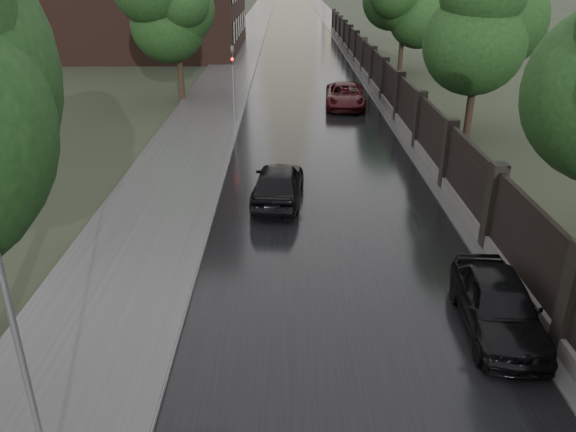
{
  "coord_description": "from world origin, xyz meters",
  "views": [
    {
      "loc": [
        -1.53,
        -5.14,
        7.9
      ],
      "look_at": [
        -1.46,
        9.05,
        1.5
      ],
      "focal_mm": 35.0,
      "sensor_mm": 36.0,
      "label": 1
    }
  ],
  "objects_px": {
    "tree_right_b": "(480,33)",
    "tree_right_c": "(405,6)",
    "tree_left_far": "(176,13)",
    "hatchback_left": "(278,183)",
    "traffic_light": "(233,77)",
    "car_right_far": "(345,95)",
    "lamp_post": "(21,356)",
    "car_right_near": "(498,304)"
  },
  "relations": [
    {
      "from": "tree_right_c",
      "to": "lamp_post",
      "type": "distance_m",
      "value": 40.67
    },
    {
      "from": "tree_right_c",
      "to": "tree_left_far",
      "type": "bearing_deg",
      "value": -147.17
    },
    {
      "from": "tree_right_b",
      "to": "tree_left_far",
      "type": "bearing_deg",
      "value": 152.7
    },
    {
      "from": "hatchback_left",
      "to": "tree_right_c",
      "type": "bearing_deg",
      "value": -104.45
    },
    {
      "from": "lamp_post",
      "to": "car_right_far",
      "type": "relative_size",
      "value": 1.03
    },
    {
      "from": "lamp_post",
      "to": "traffic_light",
      "type": "distance_m",
      "value": 23.52
    },
    {
      "from": "car_right_near",
      "to": "car_right_far",
      "type": "bearing_deg",
      "value": 96.9
    },
    {
      "from": "lamp_post",
      "to": "traffic_light",
      "type": "relative_size",
      "value": 1.28
    },
    {
      "from": "tree_left_far",
      "to": "hatchback_left",
      "type": "bearing_deg",
      "value": -69.21
    },
    {
      "from": "lamp_post",
      "to": "car_right_near",
      "type": "bearing_deg",
      "value": 26.24
    },
    {
      "from": "hatchback_left",
      "to": "lamp_post",
      "type": "bearing_deg",
      "value": 78.52
    },
    {
      "from": "tree_right_b",
      "to": "hatchback_left",
      "type": "relative_size",
      "value": 1.65
    },
    {
      "from": "tree_right_b",
      "to": "hatchback_left",
      "type": "xyz_separation_m",
      "value": [
        -9.3,
        -8.33,
        -4.22
      ]
    },
    {
      "from": "traffic_light",
      "to": "car_right_far",
      "type": "bearing_deg",
      "value": 27.95
    },
    {
      "from": "tree_left_far",
      "to": "car_right_far",
      "type": "bearing_deg",
      "value": -9.22
    },
    {
      "from": "tree_left_far",
      "to": "hatchback_left",
      "type": "relative_size",
      "value": 1.74
    },
    {
      "from": "tree_left_far",
      "to": "hatchback_left",
      "type": "height_order",
      "value": "tree_left_far"
    },
    {
      "from": "tree_right_b",
      "to": "car_right_near",
      "type": "xyz_separation_m",
      "value": [
        -4.1,
        -16.16,
        -4.26
      ]
    },
    {
      "from": "car_right_far",
      "to": "tree_right_b",
      "type": "bearing_deg",
      "value": -45.82
    },
    {
      "from": "tree_right_b",
      "to": "tree_right_c",
      "type": "distance_m",
      "value": 18.0
    },
    {
      "from": "lamp_post",
      "to": "tree_left_far",
      "type": "bearing_deg",
      "value": 95.21
    },
    {
      "from": "car_right_far",
      "to": "tree_left_far",
      "type": "bearing_deg",
      "value": 174.42
    },
    {
      "from": "lamp_post",
      "to": "tree_right_b",
      "type": "bearing_deg",
      "value": 57.82
    },
    {
      "from": "car_right_near",
      "to": "traffic_light",
      "type": "bearing_deg",
      "value": 115.38
    },
    {
      "from": "tree_right_b",
      "to": "tree_right_c",
      "type": "xyz_separation_m",
      "value": [
        0.0,
        18.0,
        0.0
      ]
    },
    {
      "from": "hatchback_left",
      "to": "car_right_far",
      "type": "relative_size",
      "value": 0.86
    },
    {
      "from": "tree_left_far",
      "to": "traffic_light",
      "type": "distance_m",
      "value": 6.84
    },
    {
      "from": "tree_right_b",
      "to": "traffic_light",
      "type": "relative_size",
      "value": 1.75
    },
    {
      "from": "traffic_light",
      "to": "car_right_far",
      "type": "relative_size",
      "value": 0.8
    },
    {
      "from": "tree_right_b",
      "to": "tree_right_c",
      "type": "height_order",
      "value": "same"
    },
    {
      "from": "tree_left_far",
      "to": "tree_right_b",
      "type": "relative_size",
      "value": 1.05
    },
    {
      "from": "traffic_light",
      "to": "car_right_near",
      "type": "xyz_separation_m",
      "value": [
        7.7,
        -19.16,
        -1.71
      ]
    },
    {
      "from": "tree_right_c",
      "to": "lamp_post",
      "type": "xyz_separation_m",
      "value": [
        -12.9,
        -38.5,
        -2.28
      ]
    },
    {
      "from": "tree_left_far",
      "to": "tree_right_c",
      "type": "height_order",
      "value": "tree_left_far"
    },
    {
      "from": "traffic_light",
      "to": "hatchback_left",
      "type": "distance_m",
      "value": 11.72
    },
    {
      "from": "tree_left_far",
      "to": "lamp_post",
      "type": "distance_m",
      "value": 28.73
    },
    {
      "from": "car_right_near",
      "to": "tree_left_far",
      "type": "bearing_deg",
      "value": 118.74
    },
    {
      "from": "car_right_far",
      "to": "tree_right_c",
      "type": "bearing_deg",
      "value": 68.57
    },
    {
      "from": "traffic_light",
      "to": "hatchback_left",
      "type": "relative_size",
      "value": 0.94
    },
    {
      "from": "lamp_post",
      "to": "hatchback_left",
      "type": "bearing_deg",
      "value": 73.52
    },
    {
      "from": "lamp_post",
      "to": "traffic_light",
      "type": "xyz_separation_m",
      "value": [
        1.1,
        23.49,
        -0.27
      ]
    },
    {
      "from": "tree_left_far",
      "to": "tree_right_b",
      "type": "bearing_deg",
      "value": -27.3
    }
  ]
}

